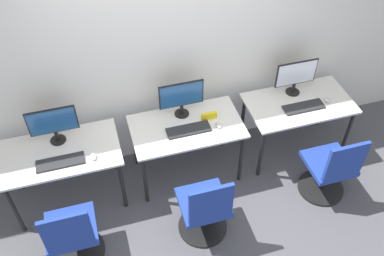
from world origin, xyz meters
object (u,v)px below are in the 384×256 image
object	(u,v)px
keyboard_left	(60,162)
keyboard_right	(304,107)
monitor_left	(53,123)
mouse_left	(93,157)
mouse_center	(219,125)
mouse_right	(327,100)
office_chair_left	(73,237)
monitor_center	(181,97)
keyboard_center	(189,130)
office_chair_right	(330,171)
office_chair_center	(205,211)
monitor_right	(296,75)

from	to	relation	value
keyboard_left	keyboard_right	world-z (taller)	same
monitor_left	keyboard_right	xyz separation A→B (m)	(2.48, -0.24, -0.22)
monitor_left	keyboard_right	world-z (taller)	monitor_left
mouse_left	mouse_center	size ratio (longest dim) A/B	1.00
mouse_center	mouse_right	xyz separation A→B (m)	(1.23, 0.04, 0.00)
office_chair_left	monitor_center	distance (m)	1.65
keyboard_center	mouse_left	bearing A→B (deg)	-174.25
keyboard_center	office_chair_right	size ratio (longest dim) A/B	0.50
office_chair_center	mouse_right	bearing A→B (deg)	24.76
keyboard_center	mouse_right	distance (m)	1.53
office_chair_center	mouse_right	size ratio (longest dim) A/B	9.77
mouse_center	keyboard_right	distance (m)	0.94
office_chair_left	mouse_right	bearing A→B (deg)	13.38
office_chair_left	keyboard_right	xyz separation A→B (m)	(2.49, 0.64, 0.36)
keyboard_center	mouse_right	xyz separation A→B (m)	(1.53, 0.01, 0.01)
mouse_right	keyboard_left	bearing A→B (deg)	-178.35
office_chair_center	keyboard_right	xyz separation A→B (m)	(1.29, 0.70, 0.36)
office_chair_left	monitor_left	bearing A→B (deg)	89.39
office_chair_left	keyboard_right	distance (m)	2.60
mouse_left	keyboard_left	bearing A→B (deg)	175.35
monitor_right	monitor_left	bearing A→B (deg)	-179.55
mouse_left	monitor_center	size ratio (longest dim) A/B	0.20
monitor_left	mouse_center	size ratio (longest dim) A/B	5.04
keyboard_center	keyboard_right	xyz separation A→B (m)	(1.24, -0.02, 0.00)
mouse_right	monitor_center	bearing A→B (deg)	171.02
monitor_center	office_chair_center	bearing A→B (deg)	-93.07
mouse_left	keyboard_center	size ratio (longest dim) A/B	0.21
office_chair_left	monitor_right	distance (m)	2.71
keyboard_left	mouse_right	bearing A→B (deg)	1.65
mouse_left	office_chair_left	distance (m)	0.73
keyboard_center	keyboard_right	size ratio (longest dim) A/B	1.00
mouse_left	monitor_right	distance (m)	2.22
office_chair_center	keyboard_right	bearing A→B (deg)	28.53
monitor_right	keyboard_right	xyz separation A→B (m)	(0.00, -0.26, -0.22)
monitor_left	monitor_right	distance (m)	2.48
mouse_center	office_chair_center	xyz separation A→B (m)	(-0.35, -0.69, -0.36)
monitor_center	office_chair_right	xyz separation A→B (m)	(1.30, -0.87, -0.58)
monitor_left	mouse_right	xyz separation A→B (m)	(2.77, -0.22, -0.21)
keyboard_right	monitor_left	bearing A→B (deg)	174.45
keyboard_left	monitor_center	size ratio (longest dim) A/B	0.96
monitor_center	keyboard_right	world-z (taller)	monitor_center
keyboard_left	mouse_right	world-z (taller)	mouse_right
keyboard_center	keyboard_right	bearing A→B (deg)	-0.76
keyboard_right	mouse_right	world-z (taller)	mouse_right
keyboard_left	office_chair_right	distance (m)	2.63
monitor_left	keyboard_left	size ratio (longest dim) A/B	1.04
monitor_left	office_chair_left	size ratio (longest dim) A/B	0.52
monitor_left	office_chair_center	distance (m)	1.62
monitor_right	monitor_center	bearing A→B (deg)	179.71
monitor_center	mouse_right	distance (m)	1.56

